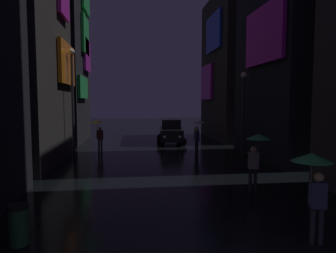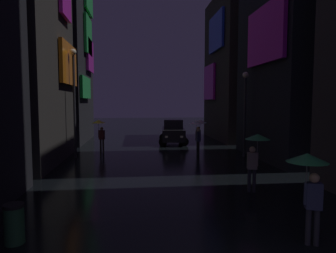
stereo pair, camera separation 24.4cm
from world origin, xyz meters
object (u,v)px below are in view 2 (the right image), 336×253
pedestrian_foreground_left_clear (197,128)px  pedestrian_midstreet_left_green (256,146)px  pedestrian_foreground_right_clear (199,127)px  trash_bin (14,224)px  pedestrian_midstreet_centre_green (309,173)px  pedestrian_near_crossing_yellow (100,127)px  car_distant (173,132)px  streetlamp_right_far (245,103)px  streetlamp_left_far (74,92)px

pedestrian_foreground_left_clear → pedestrian_midstreet_left_green: size_ratio=1.00×
pedestrian_foreground_right_clear → trash_bin: bearing=-119.9°
pedestrian_midstreet_centre_green → pedestrian_near_crossing_yellow: same height
car_distant → streetlamp_right_far: (3.53, -6.13, 2.27)m
pedestrian_foreground_left_clear → pedestrian_midstreet_left_green: same height
streetlamp_right_far → pedestrian_foreground_right_clear: bearing=141.5°
pedestrian_near_crossing_yellow → streetlamp_right_far: bearing=-15.4°
pedestrian_midstreet_centre_green → pedestrian_midstreet_left_green: bearing=83.7°
pedestrian_foreground_right_clear → streetlamp_left_far: bearing=-170.4°
streetlamp_right_far → streetlamp_left_far: bearing=176.7°
pedestrian_foreground_left_clear → pedestrian_foreground_right_clear: same height
pedestrian_foreground_right_clear → pedestrian_near_crossing_yellow: (-6.46, 0.55, 0.00)m
streetlamp_right_far → pedestrian_near_crossing_yellow: bearing=164.6°
car_distant → streetlamp_left_far: bearing=-139.3°
pedestrian_midstreet_centre_green → pedestrian_foreground_left_clear: size_ratio=1.00×
pedestrian_near_crossing_yellow → streetlamp_left_far: bearing=-122.9°
car_distant → trash_bin: size_ratio=4.60×
car_distant → streetlamp_right_far: size_ratio=0.85×
pedestrian_midstreet_centre_green → streetlamp_left_far: size_ratio=0.34×
pedestrian_foreground_right_clear → pedestrian_midstreet_left_green: (0.14, -8.85, 0.00)m
pedestrian_foreground_right_clear → pedestrian_near_crossing_yellow: 6.48m
pedestrian_near_crossing_yellow → pedestrian_midstreet_left_green: size_ratio=1.00×
pedestrian_foreground_right_clear → pedestrian_midstreet_left_green: 8.85m
pedestrian_near_crossing_yellow → trash_bin: (-0.50, -12.64, -1.20)m
pedestrian_foreground_left_clear → pedestrian_midstreet_centre_green: bearing=-89.7°
pedestrian_foreground_right_clear → pedestrian_midstreet_left_green: bearing=-89.1°
pedestrian_foreground_right_clear → pedestrian_near_crossing_yellow: same height
car_distant → streetlamp_right_far: bearing=-60.1°
pedestrian_midstreet_left_green → car_distant: 13.20m
pedestrian_foreground_left_clear → streetlamp_left_far: streetlamp_left_far is taller
pedestrian_near_crossing_yellow → streetlamp_right_far: streetlamp_right_far is taller
pedestrian_foreground_left_clear → pedestrian_near_crossing_yellow: (-6.09, 1.50, 0.00)m
pedestrian_foreground_right_clear → trash_bin: 14.00m
pedestrian_midstreet_left_green → streetlamp_left_far: bearing=135.9°
car_distant → streetlamp_right_far: 7.42m
pedestrian_foreground_right_clear → trash_bin: (-6.95, -12.09, -1.20)m
pedestrian_foreground_left_clear → streetlamp_left_far: 7.62m
car_distant → streetlamp_left_far: size_ratio=0.68×
trash_bin → streetlamp_left_far: bearing=93.7°
pedestrian_midstreet_left_green → car_distant: size_ratio=0.50×
pedestrian_near_crossing_yellow → streetlamp_left_far: streetlamp_left_far is taller
car_distant → streetlamp_left_far: streetlamp_left_far is taller
pedestrian_midstreet_left_green → streetlamp_right_far: bearing=72.5°
trash_bin → pedestrian_midstreet_left_green: bearing=24.5°
pedestrian_midstreet_centre_green → pedestrian_near_crossing_yellow: (-6.15, 13.47, 0.00)m
pedestrian_near_crossing_yellow → car_distant: 6.49m
trash_bin → pedestrian_near_crossing_yellow: bearing=87.7°
streetlamp_right_far → car_distant: bearing=119.9°
pedestrian_foreground_left_clear → pedestrian_near_crossing_yellow: bearing=166.2°
pedestrian_midstreet_left_green → trash_bin: (-7.09, -3.24, -1.20)m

